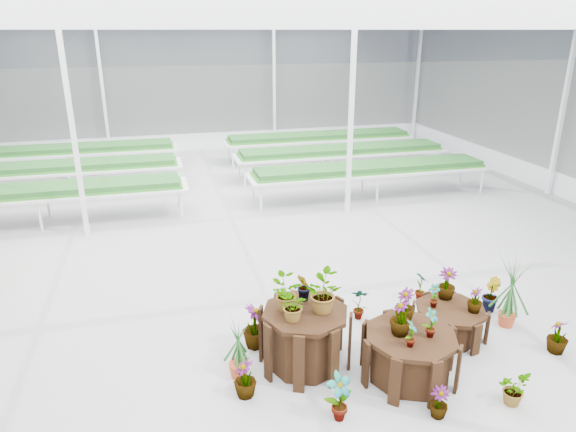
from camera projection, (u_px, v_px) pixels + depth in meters
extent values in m
plane|color=gray|center=(260.00, 308.00, 8.22)|extent=(24.00, 24.00, 0.00)
cylinder|color=black|center=(305.00, 338.00, 6.72)|extent=(1.54, 1.54, 0.80)
cylinder|color=black|center=(409.00, 356.00, 6.49)|extent=(1.26, 1.26, 0.64)
cylinder|color=black|center=(449.00, 322.00, 7.39)|extent=(1.23, 1.23, 0.46)
imported|color=#204F1F|center=(284.00, 293.00, 6.55)|extent=(0.55, 0.55, 0.46)
imported|color=#204F1F|center=(321.00, 292.00, 6.49)|extent=(0.48, 0.53, 0.53)
imported|color=#204F1F|center=(304.00, 287.00, 6.77)|extent=(0.21, 0.24, 0.40)
imported|color=#204F1F|center=(293.00, 306.00, 6.29)|extent=(0.43, 0.46, 0.41)
imported|color=#204F1F|center=(401.00, 317.00, 6.30)|extent=(0.34, 0.34, 0.47)
imported|color=#204F1F|center=(431.00, 323.00, 6.25)|extent=(0.25, 0.22, 0.39)
imported|color=#204F1F|center=(405.00, 305.00, 6.60)|extent=(0.28, 0.28, 0.46)
imported|color=#204F1F|center=(411.00, 334.00, 6.06)|extent=(0.21, 0.23, 0.36)
imported|color=#204F1F|center=(434.00, 295.00, 7.28)|extent=(0.16, 0.21, 0.37)
imported|color=#204F1F|center=(475.00, 300.00, 7.16)|extent=(0.27, 0.27, 0.37)
imported|color=#204F1F|center=(447.00, 284.00, 7.50)|extent=(0.37, 0.37, 0.47)
imported|color=#204F1F|center=(245.00, 378.00, 6.17)|extent=(0.31, 0.31, 0.50)
imported|color=#204F1F|center=(255.00, 327.00, 7.13)|extent=(0.42, 0.42, 0.63)
imported|color=#204F1F|center=(339.00, 398.00, 5.77)|extent=(0.36, 0.29, 0.60)
imported|color=#204F1F|center=(439.00, 402.00, 5.86)|extent=(0.30, 0.30, 0.38)
imported|color=#204F1F|center=(513.00, 389.00, 6.07)|extent=(0.48, 0.47, 0.40)
imported|color=#204F1F|center=(558.00, 336.00, 7.02)|extent=(0.36, 0.36, 0.51)
imported|color=#204F1F|center=(490.00, 294.00, 8.07)|extent=(0.38, 0.39, 0.56)
imported|color=#204F1F|center=(421.00, 286.00, 8.39)|extent=(0.22, 0.29, 0.51)
imported|color=#204F1F|center=(360.00, 303.00, 7.83)|extent=(0.33, 0.29, 0.53)
imported|color=#204F1F|center=(298.00, 315.00, 7.51)|extent=(0.32, 0.33, 0.53)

